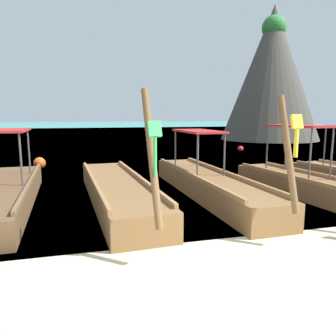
{
  "coord_description": "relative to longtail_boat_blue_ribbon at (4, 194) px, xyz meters",
  "views": [
    {
      "loc": [
        -1.93,
        -2.91,
        2.3
      ],
      "look_at": [
        0.0,
        4.41,
        1.06
      ],
      "focal_mm": 34.43,
      "sensor_mm": 36.0,
      "label": 1
    }
  ],
  "objects": [
    {
      "name": "sea_water",
      "position": [
        3.93,
        56.6,
        -0.34
      ],
      "size": [
        120.0,
        120.0,
        0.0
      ],
      "primitive_type": "plane",
      "color": "#2DB29E",
      "rests_on": "ground"
    },
    {
      "name": "mooring_buoy_near",
      "position": [
        11.74,
        9.99,
        -0.16
      ],
      "size": [
        0.36,
        0.36,
        0.36
      ],
      "color": "red",
      "rests_on": "sea_water"
    },
    {
      "name": "longtail_boat_yellow_ribbon",
      "position": [
        5.42,
        -0.26,
        0.02
      ],
      "size": [
        1.36,
        7.22,
        2.67
      ],
      "color": "brown",
      "rests_on": "ground"
    },
    {
      "name": "mooring_buoy_far",
      "position": [
        0.13,
        6.0,
        -0.08
      ],
      "size": [
        0.51,
        0.51,
        0.51
      ],
      "color": "#EA5119",
      "rests_on": "sea_water"
    },
    {
      "name": "longtail_boat_violet_ribbon",
      "position": [
        8.15,
        -1.32,
        0.01
      ],
      "size": [
        1.67,
        6.69,
        2.75
      ],
      "color": "brown",
      "rests_on": "ground"
    },
    {
      "name": "longtail_boat_green_ribbon",
      "position": [
        2.81,
        -0.33,
        -0.03
      ],
      "size": [
        1.71,
        7.21,
        2.74
      ],
      "color": "brown",
      "rests_on": "ground"
    },
    {
      "name": "longtail_boat_blue_ribbon",
      "position": [
        0.0,
        0.0,
        0.0
      ],
      "size": [
        1.64,
        6.94,
        2.58
      ],
      "color": "brown",
      "rests_on": "ground"
    },
    {
      "name": "karst_rock",
      "position": [
        19.46,
        18.92,
        5.6
      ],
      "size": [
        9.15,
        9.08,
        12.27
      ],
      "color": "#47443D",
      "rests_on": "ground"
    },
    {
      "name": "ground",
      "position": [
        3.93,
        -5.81,
        -0.34
      ],
      "size": [
        120.0,
        120.0,
        0.0
      ],
      "primitive_type": "plane",
      "color": "beige"
    }
  ]
}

